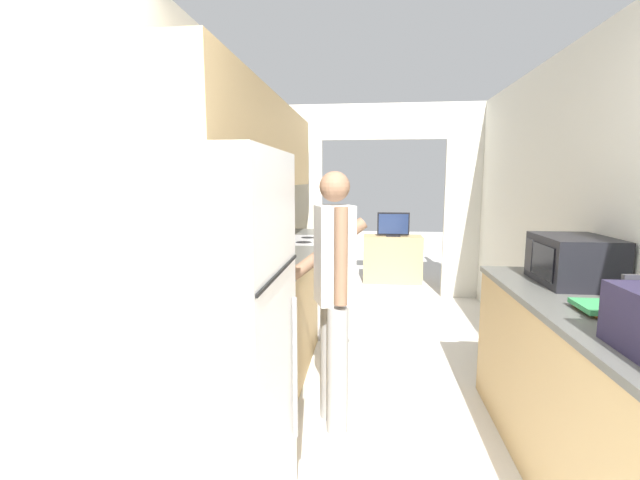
{
  "coord_description": "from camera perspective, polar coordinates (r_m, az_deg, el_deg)",
  "views": [
    {
      "loc": [
        -0.17,
        -0.9,
        1.54
      ],
      "look_at": [
        -0.54,
        2.28,
        1.09
      ],
      "focal_mm": 24.0,
      "sensor_mm": 36.0,
      "label": 1
    }
  ],
  "objects": [
    {
      "name": "wall_left",
      "position": [
        3.24,
        -11.93,
        7.31
      ],
      "size": [
        0.38,
        7.14,
        2.5
      ],
      "color": "silver",
      "rests_on": "ground_plane"
    },
    {
      "name": "wall_right",
      "position": [
        3.04,
        34.83,
        1.15
      ],
      "size": [
        0.06,
        7.14,
        2.5
      ],
      "color": "silver",
      "rests_on": "ground_plane"
    },
    {
      "name": "wall_far_with_doorway",
      "position": [
        5.67,
        8.35,
        6.9
      ],
      "size": [
        2.89,
        0.06,
        2.5
      ],
      "color": "silver",
      "rests_on": "ground_plane"
    },
    {
      "name": "counter_left",
      "position": [
        3.66,
        -6.0,
        -9.08
      ],
      "size": [
        0.62,
        3.37,
        0.92
      ],
      "color": "tan",
      "rests_on": "ground_plane"
    },
    {
      "name": "counter_right",
      "position": [
        2.56,
        33.43,
        -18.23
      ],
      "size": [
        0.62,
        2.18,
        0.92
      ],
      "color": "tan",
      "rests_on": "ground_plane"
    },
    {
      "name": "refrigerator",
      "position": [
        1.86,
        -16.83,
        -14.81
      ],
      "size": [
        0.76,
        0.72,
        1.65
      ],
      "color": "white",
      "rests_on": "ground_plane"
    },
    {
      "name": "range_oven",
      "position": [
        4.51,
        -3.41,
        -5.7
      ],
      "size": [
        0.66,
        0.8,
        1.06
      ],
      "color": "#B7B7BC",
      "rests_on": "ground_plane"
    },
    {
      "name": "person",
      "position": [
        2.63,
        1.9,
        -7.17
      ],
      "size": [
        0.51,
        0.45,
        1.59
      ],
      "rotation": [
        0.0,
        0.0,
        1.91
      ],
      "color": "#9E9E9E",
      "rests_on": "ground_plane"
    },
    {
      "name": "microwave",
      "position": [
        2.93,
        30.68,
        -2.34
      ],
      "size": [
        0.38,
        0.5,
        0.29
      ],
      "color": "black",
      "rests_on": "counter_right"
    },
    {
      "name": "book_stack",
      "position": [
        2.4,
        33.82,
        -7.64
      ],
      "size": [
        0.24,
        0.28,
        0.04
      ],
      "color": "#C67028",
      "rests_on": "counter_right"
    },
    {
      "name": "tv_cabinet",
      "position": [
        6.56,
        9.62,
        -2.5
      ],
      "size": [
        0.87,
        0.42,
        0.7
      ],
      "color": "tan",
      "rests_on": "ground_plane"
    },
    {
      "name": "television",
      "position": [
        6.45,
        9.74,
        2.02
      ],
      "size": [
        0.47,
        0.16,
        0.35
      ],
      "color": "black",
      "rests_on": "tv_cabinet"
    }
  ]
}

